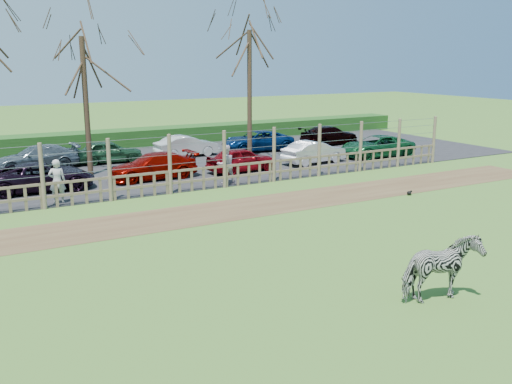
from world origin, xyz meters
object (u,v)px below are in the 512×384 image
visitor_a (57,181)px  car_11 (187,146)px  car_5 (314,152)px  car_13 (329,135)px  visitor_b (226,164)px  car_10 (109,152)px  tree_right (249,63)px  car_12 (257,141)px  zebra (442,269)px  tree_mid (84,73)px  car_2 (42,177)px  car_4 (241,159)px  crow (409,193)px  car_9 (37,157)px  car_6 (377,146)px  car_3 (153,166)px

visitor_a → car_11: size_ratio=0.47×
car_5 → car_13: 6.98m
visitor_b → car_13: bearing=-145.4°
car_10 → tree_right: bearing=-103.9°
tree_right → car_12: bearing=51.0°
zebra → tree_right: bearing=-9.4°
tree_mid → car_12: tree_mid is taller
car_2 → car_4: size_ratio=1.23×
tree_mid → crow: 15.62m
car_9 → car_11: same height
visitor_a → visitor_b: 7.24m
tree_mid → car_4: bearing=-22.7°
car_6 → car_12: same height
car_10 → car_12: (8.92, -0.34, 0.00)m
car_9 → car_2: bearing=-8.6°
zebra → car_6: bearing=-30.3°
zebra → car_9: zebra is taller
zebra → car_12: 22.22m
car_4 → car_6: same height
car_5 → car_6: same height
car_12 → visitor_b: bearing=-31.2°
tree_right → visitor_b: bearing=-127.5°
tree_right → car_10: tree_right is taller
car_5 → zebra: bearing=147.9°
tree_right → car_4: 6.11m
car_6 → car_12: (-4.89, 5.15, 0.00)m
zebra → car_10: 21.54m
car_6 → car_11: (-9.39, 5.34, 0.00)m
tree_right → car_12: size_ratio=1.70×
tree_right → car_3: (-6.68, -2.90, -4.60)m
crow → car_13: (5.41, 12.93, 0.54)m
car_13 → zebra: bearing=144.2°
zebra → car_10: (-1.98, 21.45, -0.15)m
tree_mid → car_9: bearing=126.6°
visitor_b → car_3: bearing=-44.0°
tree_right → zebra: size_ratio=3.94×
tree_mid → visitor_a: (-2.40, -4.99, -3.96)m
crow → car_13: car_13 is taller
car_11 → crow: bearing=-164.4°
car_4 → car_10: bearing=37.1°
car_13 → car_3: bearing=103.9°
tree_mid → car_10: tree_mid is taller
crow → car_11: size_ratio=0.07×
crow → car_5: 7.87m
crow → car_5: bearing=85.3°
visitor_b → car_4: bearing=-130.8°
car_4 → visitor_a: bearing=98.2°
zebra → car_9: 22.13m
tree_mid → car_5: tree_mid is taller
visitor_a → car_13: visitor_a is taller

